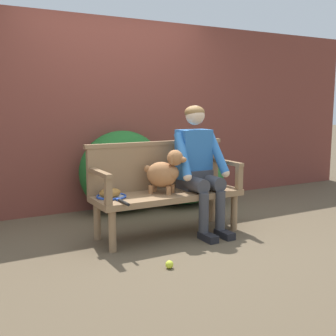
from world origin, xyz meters
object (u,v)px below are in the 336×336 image
garden_bench (168,198)px  baseball_glove (110,193)px  person_seated (198,164)px  tennis_racket (112,197)px  tennis_ball (169,264)px  dog_on_bench (165,172)px

garden_bench → baseball_glove: baseball_glove is taller
garden_bench → person_seated: (0.35, -0.02, 0.33)m
garden_bench → tennis_racket: (-0.58, 0.04, 0.07)m
person_seated → tennis_racket: size_ratio=2.34×
person_seated → tennis_ball: 1.30m
tennis_racket → baseball_glove: baseball_glove is taller
tennis_racket → garden_bench: bearing=-3.8°
baseball_glove → tennis_ball: baseball_glove is taller
baseball_glove → tennis_ball: size_ratio=3.33×
person_seated → dog_on_bench: person_seated is taller
person_seated → dog_on_bench: (-0.39, -0.01, -0.05)m
tennis_racket → tennis_ball: tennis_racket is taller
garden_bench → tennis_racket: tennis_racket is taller
person_seated → tennis_racket: 0.97m
tennis_ball → garden_bench: bearing=61.8°
tennis_ball → baseball_glove: bearing=101.2°
tennis_ball → dog_on_bench: bearing=63.7°
garden_bench → baseball_glove: bearing=173.7°
person_seated → dog_on_bench: bearing=-178.8°
dog_on_bench → baseball_glove: dog_on_bench is taller
tennis_ball → person_seated: bearing=45.2°
person_seated → baseball_glove: 0.98m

